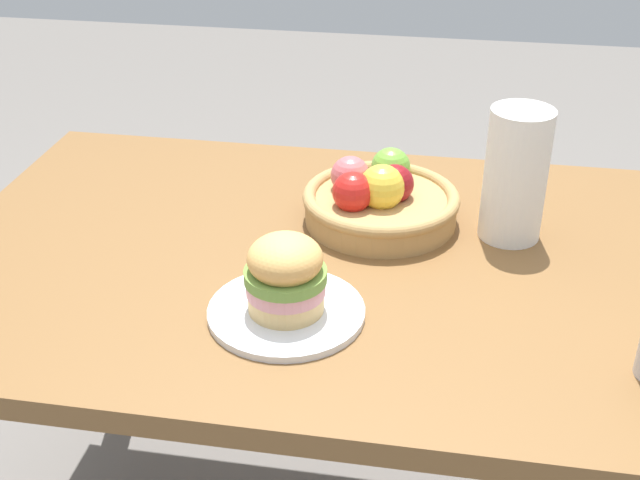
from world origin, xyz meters
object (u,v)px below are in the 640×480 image
at_px(plate, 286,312).
at_px(paper_towel_roll, 516,175).
at_px(sandwich, 285,275).
at_px(fruit_basket, 379,199).

bearing_deg(plate, paper_towel_roll, 42.52).
xyz_separation_m(plate, paper_towel_roll, (0.34, 0.32, 0.11)).
relative_size(plate, sandwich, 1.93).
distance_m(plate, sandwich, 0.07).
bearing_deg(paper_towel_roll, fruit_basket, 176.38).
height_order(plate, sandwich, sandwich).
bearing_deg(paper_towel_roll, plate, -137.48).
relative_size(fruit_basket, paper_towel_roll, 1.21).
relative_size(sandwich, fruit_basket, 0.44).
height_order(plate, fruit_basket, fruit_basket).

